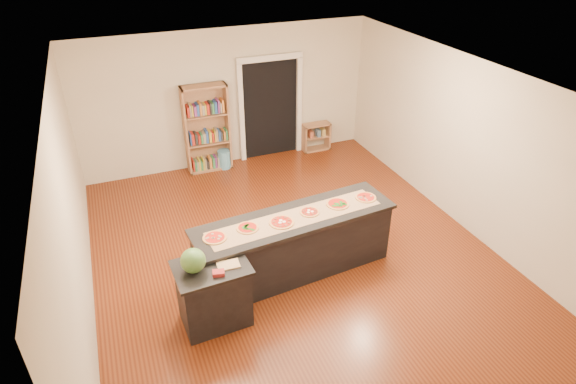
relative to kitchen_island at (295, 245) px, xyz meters
name	(u,v)px	position (x,y,z in m)	size (l,w,h in m)	color
room	(293,175)	(0.15, 0.44, 0.91)	(6.00, 7.00, 2.80)	beige
doorway	(270,103)	(1.05, 3.91, 0.71)	(1.40, 0.09, 2.21)	black
kitchen_island	(295,245)	(0.00, 0.00, 0.00)	(2.96, 0.80, 0.98)	black
side_counter	(214,294)	(-1.35, -0.55, -0.03)	(0.92, 0.67, 0.91)	black
bookshelf	(207,129)	(-0.38, 3.73, 0.41)	(0.90, 0.32, 1.80)	#A4744F
low_shelf	(316,137)	(2.07, 3.76, -0.18)	(0.63, 0.27, 0.63)	#A4744F
waste_bin	(224,159)	(-0.08, 3.67, -0.30)	(0.27, 0.27, 0.39)	#579DC3
kraft_paper	(296,218)	(0.00, -0.03, 0.49)	(2.57, 0.46, 0.00)	#9F7752
watermelon	(193,261)	(-1.56, -0.55, 0.57)	(0.31, 0.31, 0.31)	#144214
cutting_board	(228,265)	(-1.15, -0.61, 0.43)	(0.27, 0.18, 0.02)	tan
package_red	(219,273)	(-1.30, -0.74, 0.45)	(0.14, 0.10, 0.05)	maroon
package_teal	(234,252)	(-1.01, -0.40, 0.45)	(0.14, 0.14, 0.05)	#195966
pizza_a	(215,238)	(-1.18, -0.08, 0.50)	(0.32, 0.32, 0.02)	#B87D46
pizza_b	(247,228)	(-0.71, -0.03, 0.50)	(0.30, 0.30, 0.02)	#B87D46
pizza_c	(282,222)	(-0.23, -0.07, 0.50)	(0.33, 0.33, 0.02)	#B87D46
pizza_d	(310,212)	(0.24, 0.03, 0.50)	(0.29, 0.29, 0.02)	#B87D46
pizza_e	(338,204)	(0.71, 0.07, 0.50)	(0.33, 0.33, 0.02)	#B87D46
pizza_f	(366,197)	(1.18, 0.08, 0.50)	(0.33, 0.33, 0.02)	#B87D46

